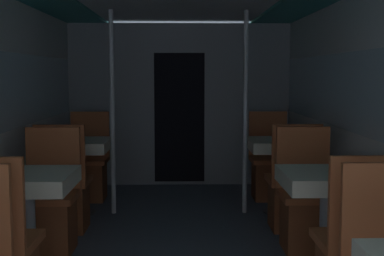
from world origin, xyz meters
TOP-DOWN VIEW (x-y plane):
  - wall_right at (1.43, 2.75)m, footprint 0.05×8.30m
  - bulkhead_far at (0.00, 5.74)m, footprint 2.81×0.09m
  - dining_table_left_1 at (-1.04, 2.49)m, footprint 0.64×0.64m
  - chair_left_far_1 at (-1.04, 3.10)m, footprint 0.44×0.44m
  - dining_table_left_2 at (-1.04, 4.29)m, footprint 0.64×0.64m
  - chair_left_near_2 at (-1.04, 3.68)m, footprint 0.44×0.44m
  - chair_left_far_2 at (-1.04, 4.90)m, footprint 0.44×0.44m
  - support_pole_left_2 at (-0.67, 4.29)m, footprint 0.05×0.05m
  - dining_table_right_1 at (1.04, 2.49)m, footprint 0.64×0.64m
  - chair_right_far_1 at (1.04, 3.10)m, footprint 0.44×0.44m
  - dining_table_right_2 at (1.04, 4.29)m, footprint 0.64×0.64m
  - chair_right_near_2 at (1.04, 3.68)m, footprint 0.44×0.44m
  - chair_right_far_2 at (1.04, 4.90)m, footprint 0.44×0.44m
  - support_pole_right_2 at (0.67, 4.29)m, footprint 0.05×0.05m

SIDE VIEW (x-z plane):
  - chair_left_far_1 at x=-1.04m, z-range -0.19..0.80m
  - chair_left_near_2 at x=-1.04m, z-range -0.19..0.80m
  - chair_left_far_2 at x=-1.04m, z-range -0.19..0.80m
  - chair_right_far_1 at x=1.04m, z-range -0.19..0.80m
  - chair_right_near_2 at x=1.04m, z-range -0.19..0.80m
  - chair_right_far_2 at x=1.04m, z-range -0.19..0.80m
  - dining_table_left_1 at x=-1.04m, z-range 0.26..1.02m
  - dining_table_left_2 at x=-1.04m, z-range 0.26..1.02m
  - dining_table_right_1 at x=1.04m, z-range 0.26..1.02m
  - dining_table_right_2 at x=1.04m, z-range 0.26..1.02m
  - bulkhead_far at x=0.00m, z-range 0.00..2.06m
  - support_pole_left_2 at x=-0.67m, z-range 0.00..2.06m
  - support_pole_right_2 at x=0.67m, z-range 0.00..2.06m
  - wall_right at x=1.43m, z-range 0.04..2.10m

